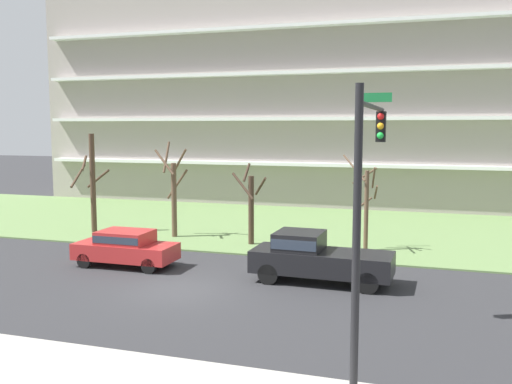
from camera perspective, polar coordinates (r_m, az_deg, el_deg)
name	(u,v)px	position (r m, az deg, el deg)	size (l,w,h in m)	color
ground	(179,289)	(21.38, -7.78, -9.77)	(160.00, 160.00, 0.00)	#2D2D30
sidewalk_curb_near	(34,379)	(14.96, -21.59, -17.23)	(80.00, 4.00, 0.15)	#ADA89E
grass_lawn_strip	(278,226)	(34.22, 2.28, -3.44)	(80.00, 16.00, 0.08)	#66844C
apartment_building	(321,99)	(46.44, 6.61, 9.34)	(44.51, 11.00, 16.51)	#9E938C
tree_far_left	(92,182)	(33.02, -16.31, 0.95)	(1.72, 1.85, 5.65)	#4C3828
tree_left	(174,192)	(30.65, -8.37, 0.01)	(1.62, 1.63, 5.23)	brown
tree_center	(251,206)	(28.39, -0.52, -1.39)	(1.75, 1.76, 4.19)	#423023
tree_right	(366,204)	(27.47, 11.10, -1.17)	(1.74, 1.97, 4.70)	brown
pickup_black_near_left	(316,257)	(22.01, 6.08, -6.53)	(5.45, 2.15, 1.95)	black
sedan_red_center_left	(126,247)	(25.01, -13.10, -5.41)	(4.40, 1.80, 1.57)	#B22828
traffic_signal_mast	(367,181)	(13.84, 11.21, 1.14)	(0.90, 5.55, 6.92)	black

